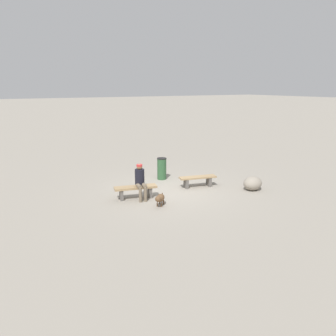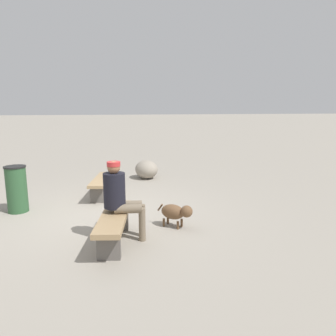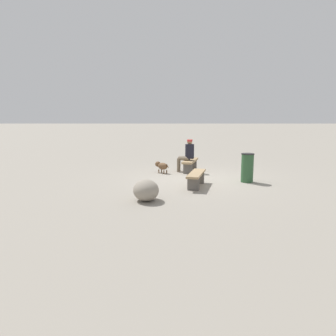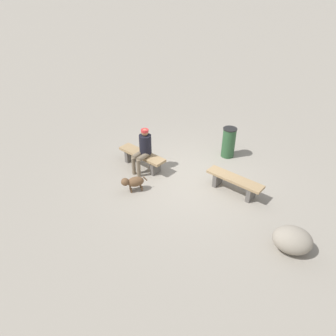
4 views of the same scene
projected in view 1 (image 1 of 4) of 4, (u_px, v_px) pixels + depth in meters
ground at (168, 192)px, 13.08m from camera, size 210.00×210.00×0.06m
bench_left at (198, 180)px, 13.58m from camera, size 1.61×0.75×0.45m
bench_right at (136, 190)px, 12.18m from camera, size 1.64×0.78×0.48m
seated_person at (140, 179)px, 12.04m from camera, size 0.43×0.68×1.32m
dog at (160, 198)px, 11.43m from camera, size 0.57×0.56×0.44m
trash_bin at (162, 169)px, 14.68m from camera, size 0.43×0.43×0.98m
boulder at (253, 183)px, 13.19m from camera, size 0.92×0.80×0.56m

